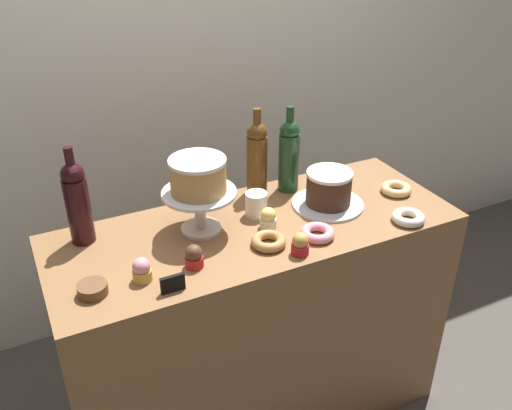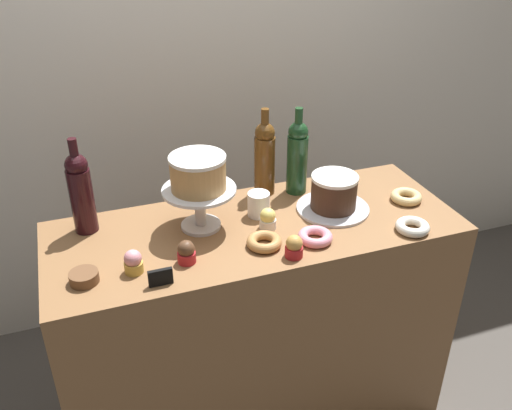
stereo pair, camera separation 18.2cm
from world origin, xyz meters
TOP-DOWN VIEW (x-y plane):
  - ground_plane at (0.00, 0.00)m, footprint 12.00×12.00m
  - back_wall at (0.00, 0.84)m, footprint 6.00×0.05m
  - display_counter at (0.00, 0.00)m, footprint 1.38×0.53m
  - cake_stand_pedestal at (-0.18, 0.06)m, footprint 0.24×0.24m
  - white_layer_cake at (-0.18, 0.06)m, footprint 0.18×0.18m
  - silver_serving_platter at (0.29, 0.01)m, footprint 0.26×0.26m
  - chocolate_round_cake at (0.29, 0.01)m, footprint 0.16×0.16m
  - wine_bottle_green at (0.22, 0.18)m, footprint 0.08×0.08m
  - wine_bottle_amber at (0.11, 0.21)m, footprint 0.08×0.08m
  - wine_bottle_dark_red at (-0.54, 0.16)m, footprint 0.08×0.08m
  - cupcake_chocolate at (-0.27, -0.13)m, footprint 0.06×0.06m
  - cupcake_caramel at (0.05, -0.21)m, footprint 0.06×0.06m
  - cupcake_strawberry at (-0.42, -0.12)m, footprint 0.06×0.06m
  - cupcake_lemon at (0.03, -0.03)m, footprint 0.06×0.06m
  - donut_glazed at (0.57, -0.02)m, footprint 0.11×0.11m
  - donut_maple at (-0.02, -0.12)m, footprint 0.11×0.11m
  - donut_sugar at (0.47, -0.20)m, footprint 0.11×0.11m
  - donut_pink at (0.15, -0.15)m, footprint 0.11×0.11m
  - cookie_stack at (-0.57, -0.12)m, footprint 0.08×0.08m
  - price_sign_chalkboard at (-0.36, -0.21)m, footprint 0.07×0.01m
  - coffee_cup_ceramic at (0.03, 0.06)m, footprint 0.08×0.08m

SIDE VIEW (x-z plane):
  - ground_plane at x=0.00m, z-range 0.00..0.00m
  - display_counter at x=0.00m, z-range 0.00..0.89m
  - silver_serving_platter at x=0.29m, z-range 0.89..0.90m
  - donut_glazed at x=0.57m, z-range 0.89..0.92m
  - donut_maple at x=-0.02m, z-range 0.89..0.92m
  - donut_sugar at x=0.47m, z-range 0.89..0.92m
  - donut_pink at x=0.15m, z-range 0.89..0.92m
  - cookie_stack at x=-0.57m, z-range 0.89..0.92m
  - price_sign_chalkboard at x=-0.36m, z-range 0.89..0.94m
  - cupcake_chocolate at x=-0.27m, z-range 0.89..0.96m
  - cupcake_caramel at x=0.05m, z-range 0.89..0.96m
  - cupcake_strawberry at x=-0.42m, z-range 0.89..0.96m
  - cupcake_lemon at x=0.03m, z-range 0.89..0.96m
  - coffee_cup_ceramic at x=0.03m, z-range 0.89..0.97m
  - chocolate_round_cake at x=0.29m, z-range 0.90..1.02m
  - cake_stand_pedestal at x=-0.18m, z-range 0.91..1.06m
  - wine_bottle_green at x=0.22m, z-range 0.87..1.20m
  - wine_bottle_amber at x=0.11m, z-range 0.87..1.20m
  - wine_bottle_dark_red at x=-0.54m, z-range 0.87..1.20m
  - white_layer_cake at x=-0.18m, z-range 1.03..1.15m
  - back_wall at x=0.00m, z-range 0.00..2.60m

